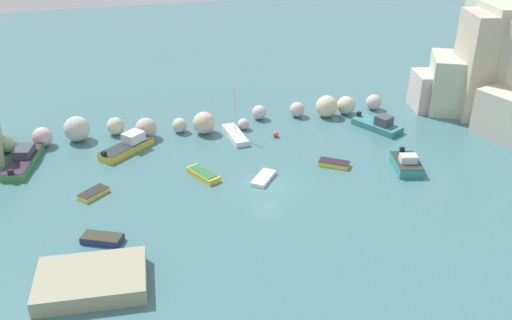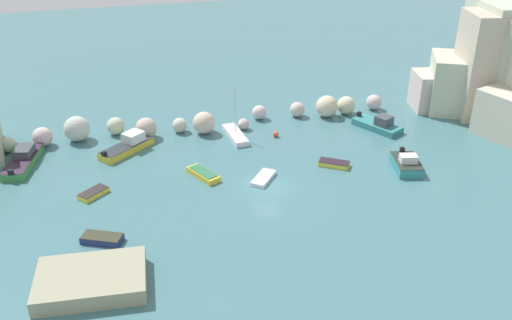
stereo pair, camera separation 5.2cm
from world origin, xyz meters
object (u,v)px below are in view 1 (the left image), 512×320
at_px(moored_boat_4, 264,178).
at_px(moored_boat_6, 128,145).
at_px(channel_buoy, 276,134).
at_px(moored_boat_0, 23,160).
at_px(moored_boat_2, 235,135).
at_px(moored_boat_3, 203,174).
at_px(moored_boat_5, 102,239).
at_px(moored_boat_1, 378,125).
at_px(moored_boat_9, 407,164).
at_px(moored_boat_8, 93,193).
at_px(moored_boat_7, 334,164).
at_px(stone_dock, 91,280).

height_order(moored_boat_4, moored_boat_6, moored_boat_6).
bearing_deg(moored_boat_6, channel_buoy, -42.43).
height_order(channel_buoy, moored_boat_0, moored_boat_0).
distance_m(moored_boat_2, moored_boat_3, 9.09).
bearing_deg(moored_boat_2, moored_boat_4, 177.56).
bearing_deg(moored_boat_5, moored_boat_1, 50.25).
bearing_deg(moored_boat_9, moored_boat_0, -93.09).
bearing_deg(moored_boat_8, moored_boat_1, 151.94).
xyz_separation_m(moored_boat_3, moored_boat_7, (12.62, -1.26, -0.04)).
bearing_deg(moored_boat_7, stone_dock, 62.77).
xyz_separation_m(moored_boat_0, moored_boat_7, (29.03, -8.34, -0.30)).
bearing_deg(moored_boat_9, moored_boat_4, -82.85).
height_order(moored_boat_2, moored_boat_9, moored_boat_2).
xyz_separation_m(moored_boat_1, moored_boat_6, (-27.02, 1.94, 0.06)).
distance_m(channel_buoy, moored_boat_1, 11.59).
bearing_deg(moored_boat_0, moored_boat_5, -142.85).
xyz_separation_m(moored_boat_1, moored_boat_4, (-15.44, -7.60, -0.36)).
bearing_deg(stone_dock, channel_buoy, 45.73).
distance_m(moored_boat_3, moored_boat_8, 10.02).
bearing_deg(moored_boat_9, channel_buoy, -122.33).
distance_m(stone_dock, channel_buoy, 27.98).
bearing_deg(moored_boat_4, moored_boat_1, -25.18).
height_order(moored_boat_0, moored_boat_8, moored_boat_0).
bearing_deg(channel_buoy, moored_boat_9, -46.16).
height_order(stone_dock, moored_boat_5, stone_dock).
xyz_separation_m(stone_dock, moored_boat_6, (4.04, 20.88, 0.00)).
xyz_separation_m(moored_boat_6, moored_boat_7, (18.95, -8.71, -0.36)).
relative_size(stone_dock, moored_boat_5, 2.17).
xyz_separation_m(moored_boat_0, moored_boat_6, (10.07, 0.37, 0.05)).
relative_size(moored_boat_2, moored_boat_6, 0.93).
height_order(moored_boat_0, moored_boat_1, moored_boat_1).
bearing_deg(moored_boat_0, moored_boat_2, -75.79).
bearing_deg(moored_boat_9, moored_boat_8, -82.00).
distance_m(moored_boat_7, moored_boat_8, 22.62).
relative_size(moored_boat_4, moored_boat_9, 0.72).
distance_m(channel_buoy, moored_boat_0, 25.57).
bearing_deg(moored_boat_2, moored_boat_8, 114.98).
bearing_deg(moored_boat_7, moored_boat_6, 10.21).
bearing_deg(moored_boat_7, moored_boat_2, -14.28).
bearing_deg(moored_boat_7, moored_boat_9, -165.95).
xyz_separation_m(moored_boat_5, moored_boat_8, (-0.50, 7.37, -0.05)).
bearing_deg(moored_boat_5, moored_boat_6, 104.46).
relative_size(moored_boat_6, moored_boat_7, 1.91).
height_order(moored_boat_8, moored_boat_9, moored_boat_9).
bearing_deg(moored_boat_8, moored_boat_7, 139.13).
xyz_separation_m(moored_boat_0, moored_boat_9, (35.48, -10.79, 0.02)).
bearing_deg(moored_boat_3, channel_buoy, -79.88).
height_order(moored_boat_1, moored_boat_9, moored_boat_1).
relative_size(moored_boat_2, moored_boat_7, 1.78).
height_order(channel_buoy, moored_boat_3, channel_buoy).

